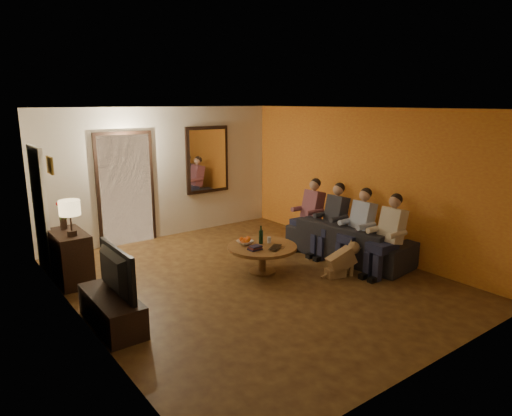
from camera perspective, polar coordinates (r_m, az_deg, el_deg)
floor at (r=7.15m, az=-0.50°, el=-8.99°), size 5.00×6.00×0.01m
ceiling at (r=6.63m, az=-0.54°, el=12.32°), size 5.00×6.00×0.01m
back_wall at (r=9.32m, az=-11.50°, el=4.28°), size 5.00×0.02×2.60m
front_wall at (r=4.77m, az=21.36°, el=-4.82°), size 5.00×0.02×2.60m
left_wall at (r=5.70m, az=-21.24°, el=-1.94°), size 0.02×6.00×2.60m
right_wall at (r=8.46m, az=13.29°, el=3.31°), size 0.02×6.00×2.60m
orange_accent at (r=8.46m, az=13.25°, el=3.30°), size 0.01×6.00×2.60m
kitchen_doorway at (r=9.04m, az=-15.96°, el=2.16°), size 1.00×0.06×2.10m
door_trim at (r=9.03m, az=-15.93°, el=2.15°), size 1.12×0.04×2.22m
fridge_glimpse at (r=9.16m, az=-14.45°, el=1.43°), size 0.45×0.03×1.70m
mirror_frame at (r=9.72m, az=-6.11°, el=6.02°), size 1.00×0.05×1.40m
mirror_glass at (r=9.70m, az=-6.01°, el=6.01°), size 0.86×0.02×1.26m
white_door at (r=7.96m, az=-25.34°, el=-0.29°), size 0.06×0.85×2.04m
framed_art at (r=6.85m, az=-24.37°, el=4.89°), size 0.03×0.28×0.24m
art_canvas at (r=6.86m, az=-24.25°, el=4.90°), size 0.01×0.22×0.18m
dresser at (r=7.50m, az=-22.18°, el=-5.74°), size 0.45×0.89×0.79m
table_lamp at (r=7.11m, az=-22.18°, el=-1.15°), size 0.30×0.30×0.54m
flower_vase at (r=7.54m, az=-23.01°, el=-0.84°), size 0.14×0.14×0.44m
tv_stand at (r=5.99m, az=-17.57°, el=-12.12°), size 0.45×1.21×0.40m
tv at (r=5.80m, az=-17.92°, el=-7.64°), size 1.03×0.14×0.60m
sofa at (r=8.19m, az=11.58°, el=-3.93°), size 2.34×1.14×0.66m
person_a at (r=7.50m, az=16.29°, el=-3.63°), size 0.60×0.40×1.20m
person_b at (r=7.85m, az=12.81°, el=-2.67°), size 0.60×0.40×1.20m
person_c at (r=8.24m, az=9.65°, el=-1.78°), size 0.60×0.40×1.20m
person_d at (r=8.65m, az=6.79°, el=-0.97°), size 0.60×0.40×1.20m
dog at (r=7.34m, az=10.62°, el=-6.30°), size 0.60×0.37×0.56m
coffee_table at (r=7.39m, az=0.78°, el=-6.38°), size 1.19×1.19×0.45m
bowl at (r=7.38m, az=-1.37°, el=-4.32°), size 0.26×0.26×0.06m
oranges at (r=7.36m, az=-1.38°, el=-3.81°), size 0.20×0.20×0.08m
wine_bottle at (r=7.38m, az=0.62°, el=-3.31°), size 0.07×0.07×0.31m
wine_glass at (r=7.45m, az=1.65°, el=-4.00°), size 0.06×0.06×0.10m
book_stack at (r=7.11m, az=-0.14°, el=-4.98°), size 0.20×0.15×0.07m
laptop at (r=7.17m, az=2.79°, el=-5.02°), size 0.39×0.36×0.03m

